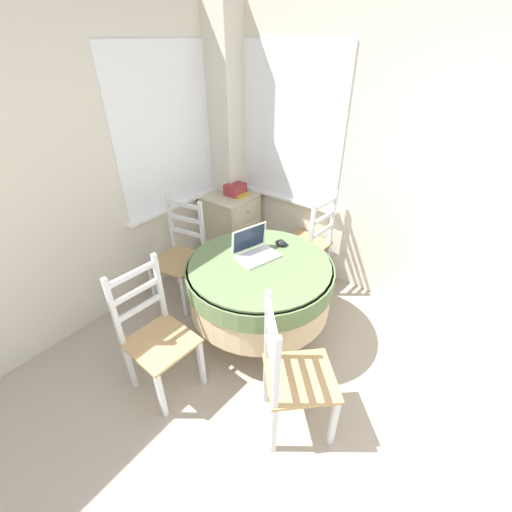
# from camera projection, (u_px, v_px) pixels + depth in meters

# --- Properties ---
(corner_room_shell) EXTENTS (4.58, 4.53, 2.55)m
(corner_room_shell) POSITION_uv_depth(u_px,v_px,m) (237.00, 181.00, 2.64)
(corner_room_shell) COLOR beige
(corner_room_shell) RESTS_ON ground_plane
(round_dining_table) EXTENTS (1.17, 1.17, 0.72)m
(round_dining_table) POSITION_uv_depth(u_px,v_px,m) (260.00, 282.00, 2.77)
(round_dining_table) COLOR #4C3D2D
(round_dining_table) RESTS_ON ground_plane
(laptop) EXTENTS (0.38, 0.33, 0.23)m
(laptop) POSITION_uv_depth(u_px,v_px,m) (255.00, 250.00, 2.74)
(laptop) COLOR white
(laptop) RESTS_ON round_dining_table
(computer_mouse) EXTENTS (0.06, 0.09, 0.05)m
(computer_mouse) POSITION_uv_depth(u_px,v_px,m) (280.00, 243.00, 2.88)
(computer_mouse) COLOR black
(computer_mouse) RESTS_ON round_dining_table
(cell_phone) EXTENTS (0.10, 0.12, 0.01)m
(cell_phone) POSITION_uv_depth(u_px,v_px,m) (282.00, 243.00, 2.92)
(cell_phone) COLOR black
(cell_phone) RESTS_ON round_dining_table
(dining_chair_near_back_window) EXTENTS (0.49, 0.48, 1.01)m
(dining_chair_near_back_window) POSITION_uv_depth(u_px,v_px,m) (181.00, 256.00, 3.22)
(dining_chair_near_back_window) COLOR tan
(dining_chair_near_back_window) RESTS_ON ground_plane
(dining_chair_near_right_window) EXTENTS (0.44, 0.46, 1.01)m
(dining_chair_near_right_window) POSITION_uv_depth(u_px,v_px,m) (308.00, 243.00, 3.42)
(dining_chair_near_right_window) COLOR tan
(dining_chair_near_right_window) RESTS_ON ground_plane
(dining_chair_camera_near) EXTENTS (0.59, 0.59, 1.01)m
(dining_chair_camera_near) POSITION_uv_depth(u_px,v_px,m) (293.00, 376.00, 2.09)
(dining_chair_camera_near) COLOR tan
(dining_chair_camera_near) RESTS_ON ground_plane
(dining_chair_left_flank) EXTENTS (0.43, 0.45, 1.01)m
(dining_chair_left_flank) POSITION_uv_depth(u_px,v_px,m) (156.00, 337.00, 2.36)
(dining_chair_left_flank) COLOR tan
(dining_chair_left_flank) RESTS_ON ground_plane
(corner_cabinet) EXTENTS (0.54, 0.51, 0.76)m
(corner_cabinet) POSITION_uv_depth(u_px,v_px,m) (231.00, 225.00, 3.93)
(corner_cabinet) COLOR beige
(corner_cabinet) RESTS_ON ground_plane
(storage_box) EXTENTS (0.20, 0.17, 0.11)m
(storage_box) POSITION_uv_depth(u_px,v_px,m) (235.00, 189.00, 3.70)
(storage_box) COLOR #9E3338
(storage_box) RESTS_ON corner_cabinet
(book_on_cabinet) EXTENTS (0.16, 0.19, 0.02)m
(book_on_cabinet) POSITION_uv_depth(u_px,v_px,m) (238.00, 194.00, 3.69)
(book_on_cabinet) COLOR gold
(book_on_cabinet) RESTS_ON corner_cabinet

